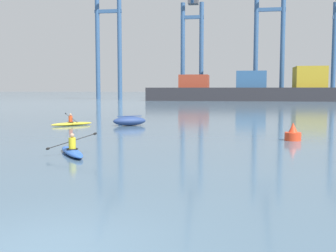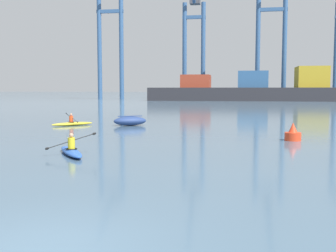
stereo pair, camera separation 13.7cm
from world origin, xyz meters
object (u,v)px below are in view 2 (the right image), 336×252
at_px(channel_buoy, 293,134).
at_px(kayak_yellow, 72,123).
at_px(kayak_blue, 71,151).
at_px(capsized_dinghy, 130,121).
at_px(gantry_crane_west, 110,32).
at_px(gantry_crane_east_mid, 272,28).
at_px(container_barge, 255,90).
at_px(gantry_crane_west_mid, 194,32).

relative_size(channel_buoy, kayak_yellow, 0.35).
bearing_deg(kayak_blue, capsized_dinghy, 94.57).
height_order(capsized_dinghy, kayak_yellow, kayak_yellow).
height_order(gantry_crane_west, gantry_crane_east_mid, gantry_crane_east_mid).
bearing_deg(kayak_yellow, capsized_dinghy, 9.70).
bearing_deg(kayak_yellow, container_barge, 77.03).
xyz_separation_m(gantry_crane_east_mid, channel_buoy, (-5.42, -88.61, -18.25)).
distance_m(gantry_crane_west_mid, kayak_blue, 99.89).
xyz_separation_m(gantry_crane_west, kayak_blue, (27.35, -94.05, -18.20)).
bearing_deg(kayak_yellow, kayak_blue, -67.89).
distance_m(capsized_dinghy, kayak_blue, 14.60).
xyz_separation_m(capsized_dinghy, kayak_yellow, (-4.44, -0.76, -0.18)).
height_order(container_barge, kayak_blue, container_barge).
bearing_deg(gantry_crane_west, kayak_blue, -73.78).
xyz_separation_m(channel_buoy, kayak_yellow, (-15.74, 7.02, -0.19)).
bearing_deg(capsized_dinghy, container_barge, 80.28).
bearing_deg(gantry_crane_east_mid, kayak_blue, -99.26).
bearing_deg(gantry_crane_west_mid, kayak_yellow, -90.47).
xyz_separation_m(gantry_crane_west_mid, kayak_blue, (4.91, -98.13, -18.02)).
height_order(gantry_crane_east_mid, kayak_blue, gantry_crane_east_mid).
bearing_deg(channel_buoy, gantry_crane_west, 113.24).
xyz_separation_m(gantry_crane_west, gantry_crane_west_mid, (22.45, 4.08, -0.18)).
distance_m(gantry_crane_west, kayak_yellow, 85.11).
distance_m(gantry_crane_west_mid, channel_buoy, 94.29).
height_order(channel_buoy, kayak_yellow, channel_buoy).
relative_size(gantry_crane_west, kayak_yellow, 12.25).
xyz_separation_m(container_barge, capsized_dinghy, (-12.39, -72.31, -2.23)).
bearing_deg(channel_buoy, gantry_crane_east_mid, 86.50).
xyz_separation_m(kayak_blue, kayak_yellow, (-5.60, 13.80, 0.00)).
relative_size(gantry_crane_east_mid, channel_buoy, 37.95).
bearing_deg(kayak_yellow, gantry_crane_west_mid, 89.53).
distance_m(gantry_crane_east_mid, kayak_yellow, 86.28).
distance_m(gantry_crane_west, gantry_crane_west_mid, 22.81).
distance_m(gantry_crane_west_mid, kayak_yellow, 86.24).
height_order(container_barge, gantry_crane_west_mid, gantry_crane_west_mid).
bearing_deg(gantry_crane_west, kayak_yellow, -74.84).
xyz_separation_m(gantry_crane_west_mid, kayak_yellow, (-0.70, -84.33, -18.02)).
bearing_deg(container_barge, gantry_crane_west, 169.46).
bearing_deg(kayak_yellow, gantry_crane_east_mid, 75.46).
bearing_deg(gantry_crane_west, gantry_crane_west_mid, 10.31).
distance_m(container_barge, kayak_blue, 87.62).
bearing_deg(gantry_crane_west, gantry_crane_east_mid, 1.79).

